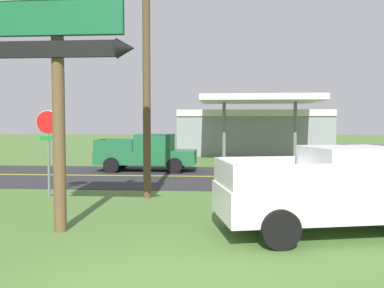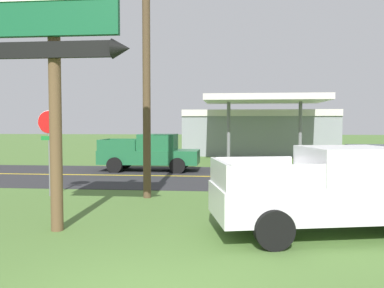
{
  "view_description": "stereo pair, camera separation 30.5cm",
  "coord_description": "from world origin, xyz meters",
  "px_view_note": "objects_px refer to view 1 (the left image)",
  "views": [
    {
      "loc": [
        0.96,
        -5.22,
        2.47
      ],
      "look_at": [
        0.0,
        8.0,
        1.8
      ],
      "focal_mm": 36.37,
      "sensor_mm": 36.0,
      "label": 1
    },
    {
      "loc": [
        1.27,
        -5.19,
        2.47
      ],
      "look_at": [
        0.0,
        8.0,
        1.8
      ],
      "focal_mm": 36.37,
      "sensor_mm": 36.0,
      "label": 2
    }
  ],
  "objects_px": {
    "pickup_green_on_road": "(148,153)",
    "pickup_white_parked_on_lawn": "(335,191)",
    "car_tan_near_lane": "(371,165)",
    "utility_pole": "(146,54)",
    "gas_station": "(252,131)",
    "motel_sign": "(57,17)",
    "stop_sign": "(48,137)"
  },
  "relations": [
    {
      "from": "motel_sign",
      "to": "car_tan_near_lane",
      "type": "distance_m",
      "value": 13.06
    },
    {
      "from": "car_tan_near_lane",
      "to": "motel_sign",
      "type": "bearing_deg",
      "value": -141.58
    },
    {
      "from": "pickup_white_parked_on_lawn",
      "to": "car_tan_near_lane",
      "type": "bearing_deg",
      "value": 64.09
    },
    {
      "from": "utility_pole",
      "to": "car_tan_near_lane",
      "type": "xyz_separation_m",
      "value": [
        8.57,
        3.4,
        -3.98
      ]
    },
    {
      "from": "stop_sign",
      "to": "gas_station",
      "type": "xyz_separation_m",
      "value": [
        8.51,
        19.58,
        -0.08
      ]
    },
    {
      "from": "car_tan_near_lane",
      "to": "utility_pole",
      "type": "bearing_deg",
      "value": -158.38
    },
    {
      "from": "gas_station",
      "to": "pickup_white_parked_on_lawn",
      "type": "relative_size",
      "value": 2.18
    },
    {
      "from": "stop_sign",
      "to": "car_tan_near_lane",
      "type": "relative_size",
      "value": 0.7
    },
    {
      "from": "pickup_green_on_road",
      "to": "pickup_white_parked_on_lawn",
      "type": "bearing_deg",
      "value": -60.15
    },
    {
      "from": "pickup_green_on_road",
      "to": "car_tan_near_lane",
      "type": "distance_m",
      "value": 10.72
    },
    {
      "from": "stop_sign",
      "to": "pickup_white_parked_on_lawn",
      "type": "xyz_separation_m",
      "value": [
        8.46,
        -3.81,
        -1.06
      ]
    },
    {
      "from": "car_tan_near_lane",
      "to": "pickup_green_on_road",
      "type": "bearing_deg",
      "value": 158.09
    },
    {
      "from": "pickup_green_on_road",
      "to": "car_tan_near_lane",
      "type": "relative_size",
      "value": 1.24
    },
    {
      "from": "gas_station",
      "to": "pickup_green_on_road",
      "type": "xyz_separation_m",
      "value": [
        -6.48,
        -12.16,
        -0.98
      ]
    },
    {
      "from": "motel_sign",
      "to": "utility_pole",
      "type": "bearing_deg",
      "value": 74.88
    },
    {
      "from": "utility_pole",
      "to": "car_tan_near_lane",
      "type": "relative_size",
      "value": 2.14
    },
    {
      "from": "car_tan_near_lane",
      "to": "stop_sign",
      "type": "bearing_deg",
      "value": -164.08
    },
    {
      "from": "stop_sign",
      "to": "car_tan_near_lane",
      "type": "height_order",
      "value": "stop_sign"
    },
    {
      "from": "utility_pole",
      "to": "gas_station",
      "type": "distance_m",
      "value": 20.42
    },
    {
      "from": "motel_sign",
      "to": "pickup_white_parked_on_lawn",
      "type": "height_order",
      "value": "motel_sign"
    },
    {
      "from": "motel_sign",
      "to": "gas_station",
      "type": "xyz_separation_m",
      "value": [
        6.27,
        23.89,
        -2.9
      ]
    },
    {
      "from": "motel_sign",
      "to": "pickup_white_parked_on_lawn",
      "type": "xyz_separation_m",
      "value": [
        6.23,
        0.51,
        -3.88
      ]
    },
    {
      "from": "motel_sign",
      "to": "stop_sign",
      "type": "height_order",
      "value": "motel_sign"
    },
    {
      "from": "gas_station",
      "to": "pickup_green_on_road",
      "type": "height_order",
      "value": "gas_station"
    },
    {
      "from": "stop_sign",
      "to": "pickup_green_on_road",
      "type": "xyz_separation_m",
      "value": [
        2.02,
        7.41,
        -1.06
      ]
    },
    {
      "from": "pickup_white_parked_on_lawn",
      "to": "utility_pole",
      "type": "bearing_deg",
      "value": 142.94
    },
    {
      "from": "pickup_green_on_road",
      "to": "car_tan_near_lane",
      "type": "xyz_separation_m",
      "value": [
        9.95,
        -4.0,
        -0.13
      ]
    },
    {
      "from": "stop_sign",
      "to": "gas_station",
      "type": "bearing_deg",
      "value": 66.52
    },
    {
      "from": "utility_pole",
      "to": "car_tan_near_lane",
      "type": "bearing_deg",
      "value": 21.62
    },
    {
      "from": "pickup_green_on_road",
      "to": "utility_pole",
      "type": "bearing_deg",
      "value": -79.46
    },
    {
      "from": "motel_sign",
      "to": "gas_station",
      "type": "height_order",
      "value": "motel_sign"
    },
    {
      "from": "motel_sign",
      "to": "pickup_green_on_road",
      "type": "height_order",
      "value": "motel_sign"
    }
  ]
}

